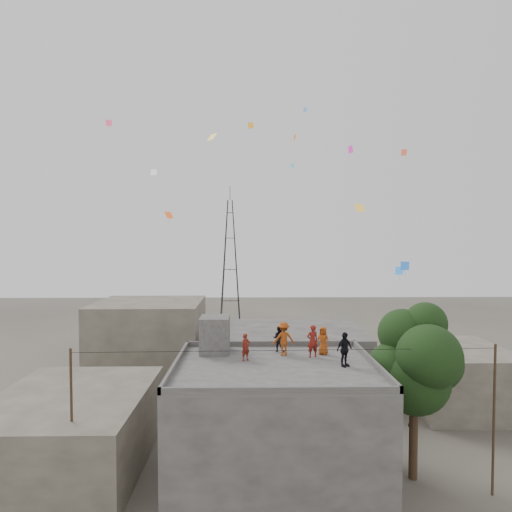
{
  "coord_description": "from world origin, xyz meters",
  "views": [
    {
      "loc": [
        -1.29,
        -21.06,
        12.4
      ],
      "look_at": [
        -0.9,
        3.13,
        11.46
      ],
      "focal_mm": 30.0,
      "sensor_mm": 36.0,
      "label": 1
    }
  ],
  "objects": [
    {
      "name": "person_dark_adult",
      "position": [
        3.43,
        -0.17,
        6.95
      ],
      "size": [
        1.06,
        0.91,
        1.71
      ],
      "primitive_type": "imported",
      "rotation": [
        0.0,
        0.0,
        0.6
      ],
      "color": "black",
      "rests_on": "main_building"
    },
    {
      "name": "person_dark_child",
      "position": [
        0.39,
        2.72,
        6.83
      ],
      "size": [
        0.87,
        0.78,
        1.46
      ],
      "primitive_type": "imported",
      "rotation": [
        0.0,
        0.0,
        2.75
      ],
      "color": "black",
      "rests_on": "main_building"
    },
    {
      "name": "parapet",
      "position": [
        0.0,
        0.0,
        6.25
      ],
      "size": [
        10.0,
        8.0,
        0.3
      ],
      "color": "#44413F",
      "rests_on": "main_building"
    },
    {
      "name": "person_red_adult",
      "position": [
        2.1,
        1.54,
        6.96
      ],
      "size": [
        0.71,
        0.56,
        1.73
      ],
      "primitive_type": "imported",
      "rotation": [
        0.0,
        0.0,
        3.39
      ],
      "color": "maroon",
      "rests_on": "main_building"
    },
    {
      "name": "neighbor_northwest",
      "position": [
        -10.0,
        16.0,
        3.5
      ],
      "size": [
        9.0,
        8.0,
        7.0
      ],
      "primitive_type": "cube",
      "color": "#554F43",
      "rests_on": "ground"
    },
    {
      "name": "person_orange_child",
      "position": [
        2.76,
        2.06,
        6.86
      ],
      "size": [
        0.89,
        0.82,
        1.52
      ],
      "primitive_type": "imported",
      "rotation": [
        0.0,
        0.0,
        -0.6
      ],
      "color": "#AB4813",
      "rests_on": "main_building"
    },
    {
      "name": "neighbor_north",
      "position": [
        2.0,
        14.0,
        2.5
      ],
      "size": [
        12.0,
        9.0,
        5.0
      ],
      "primitive_type": "cube",
      "color": "#44413F",
      "rests_on": "ground"
    },
    {
      "name": "neighbor_west",
      "position": [
        -11.0,
        2.0,
        2.0
      ],
      "size": [
        8.0,
        10.0,
        4.0
      ],
      "primitive_type": "cube",
      "color": "#554F43",
      "rests_on": "ground"
    },
    {
      "name": "person_red_child",
      "position": [
        -1.47,
        0.93,
        6.8
      ],
      "size": [
        0.61,
        0.58,
        1.41
      ],
      "primitive_type": "imported",
      "rotation": [
        0.0,
        0.0,
        0.66
      ],
      "color": "maroon",
      "rests_on": "main_building"
    },
    {
      "name": "person_orange_adult",
      "position": [
        0.59,
        1.93,
        7.01
      ],
      "size": [
        1.26,
        0.84,
        1.82
      ],
      "primitive_type": "imported",
      "rotation": [
        0.0,
        0.0,
        -2.99
      ],
      "color": "#9B3F11",
      "rests_on": "main_building"
    },
    {
      "name": "transmission_tower",
      "position": [
        -4.0,
        40.0,
        9.07
      ],
      "size": [
        2.97,
        2.97,
        20.01
      ],
      "color": "black",
      "rests_on": "ground"
    },
    {
      "name": "main_building",
      "position": [
        0.0,
        0.0,
        3.05
      ],
      "size": [
        10.0,
        8.0,
        6.1
      ],
      "color": "#44413F",
      "rests_on": "ground"
    },
    {
      "name": "ground",
      "position": [
        0.0,
        0.0,
        0.0
      ],
      "size": [
        140.0,
        140.0,
        0.0
      ],
      "primitive_type": "plane",
      "color": "#433E37",
      "rests_on": "ground"
    },
    {
      "name": "tree",
      "position": [
        7.37,
        0.6,
        6.1
      ],
      "size": [
        4.9,
        4.6,
        9.1
      ],
      "color": "black",
      "rests_on": "ground"
    },
    {
      "name": "utility_line",
      "position": [
        0.5,
        -1.25,
        3.83
      ],
      "size": [
        20.12,
        0.62,
        7.4
      ],
      "color": "black",
      "rests_on": "ground"
    },
    {
      "name": "stair_head_box",
      "position": [
        -3.2,
        2.6,
        7.1
      ],
      "size": [
        1.6,
        1.8,
        2.0
      ],
      "primitive_type": "cube",
      "color": "#44413F",
      "rests_on": "main_building"
    },
    {
      "name": "kites",
      "position": [
        1.22,
        7.06,
        16.1
      ],
      "size": [
        20.04,
        17.53,
        12.61
      ],
      "color": "#E75118",
      "rests_on": "ground"
    },
    {
      "name": "neighbor_east",
      "position": [
        14.0,
        10.0,
        2.2
      ],
      "size": [
        7.0,
        8.0,
        4.4
      ],
      "primitive_type": "cube",
      "color": "#554F43",
      "rests_on": "ground"
    }
  ]
}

